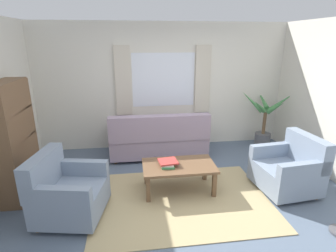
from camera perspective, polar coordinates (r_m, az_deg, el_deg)
ground_plane at (r=4.07m, az=2.99°, el=-15.57°), size 6.24×6.24×0.00m
wall_back at (r=5.71m, az=-1.05°, el=8.42°), size 5.32×0.12×2.60m
window_with_curtains at (r=5.60m, az=-0.95°, el=9.79°), size 1.98×0.07×1.40m
area_rug at (r=4.07m, az=2.99°, el=-15.50°), size 2.53×1.83×0.01m
couch at (r=5.31m, az=-2.00°, el=-2.77°), size 1.90×0.82×0.92m
armchair_left at (r=3.82m, az=-20.95°, el=-13.08°), size 0.96×0.98×0.88m
armchair_right at (r=4.55m, az=24.54°, el=-8.39°), size 0.90×0.92×0.88m
coffee_table at (r=4.12m, az=2.33°, el=-8.97°), size 1.10×0.64×0.44m
book_stack_on_table at (r=4.06m, az=-0.03°, el=-7.89°), size 0.31×0.31×0.07m
potted_plant at (r=6.09m, az=19.83°, el=0.48°), size 1.06×1.03×1.23m
bookshelf at (r=4.48m, az=-29.39°, el=-3.51°), size 0.30×0.94×1.72m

